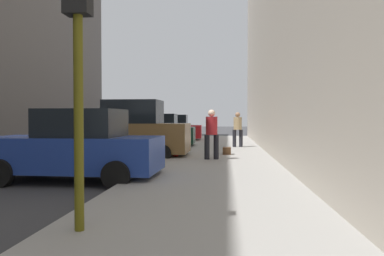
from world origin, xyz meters
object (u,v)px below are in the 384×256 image
at_px(parked_bronze_suv, 130,132).
at_px(pedestrian_in_tan_coat, 238,128).
at_px(fire_hydrant, 175,147).
at_px(traffic_light, 78,23).
at_px(pedestrian_in_red_jacket, 212,132).
at_px(duffel_bag, 227,151).
at_px(parked_dark_green_sedan, 155,132).
at_px(parked_blue_sedan, 76,147).
at_px(parked_red_hatchback, 170,129).

relative_size(parked_bronze_suv, pedestrian_in_tan_coat, 2.71).
xyz_separation_m(fire_hydrant, traffic_light, (0.05, -9.24, 2.26)).
bearing_deg(traffic_light, pedestrian_in_red_jacket, 80.90).
distance_m(parked_bronze_suv, duffel_bag, 3.84).
distance_m(parked_bronze_suv, traffic_light, 9.80).
relative_size(parked_dark_green_sedan, pedestrian_in_tan_coat, 2.48).
height_order(fire_hydrant, traffic_light, traffic_light).
distance_m(parked_blue_sedan, fire_hydrant, 5.20).
distance_m(parked_blue_sedan, pedestrian_in_tan_coat, 10.50).
height_order(pedestrian_in_red_jacket, pedestrian_in_tan_coat, same).
height_order(parked_dark_green_sedan, fire_hydrant, parked_dark_green_sedan).
bearing_deg(parked_blue_sedan, parked_dark_green_sedan, 90.00).
distance_m(parked_blue_sedan, parked_bronze_suv, 5.10).
bearing_deg(pedestrian_in_red_jacket, parked_bronze_suv, 160.10).
height_order(parked_bronze_suv, duffel_bag, parked_bronze_suv).
distance_m(parked_bronze_suv, fire_hydrant, 1.90).
distance_m(traffic_light, pedestrian_in_tan_coat, 14.28).
bearing_deg(duffel_bag, parked_dark_green_sedan, 130.37).
height_order(parked_blue_sedan, traffic_light, traffic_light).
relative_size(traffic_light, duffel_bag, 8.18).
bearing_deg(duffel_bag, parked_blue_sedan, -122.75).
bearing_deg(duffel_bag, pedestrian_in_red_jacket, -106.04).
bearing_deg(parked_dark_green_sedan, pedestrian_in_red_jacket, -62.75).
xyz_separation_m(parked_blue_sedan, fire_hydrant, (1.80, 4.87, -0.35)).
xyz_separation_m(parked_blue_sedan, parked_dark_green_sedan, (0.00, 10.13, 0.00)).
relative_size(parked_dark_green_sedan, traffic_light, 1.18).
bearing_deg(traffic_light, pedestrian_in_tan_coat, 80.30).
relative_size(parked_blue_sedan, parked_dark_green_sedan, 1.00).
bearing_deg(parked_blue_sedan, parked_bronze_suv, 90.00).
xyz_separation_m(pedestrian_in_red_jacket, duffel_bag, (0.52, 1.82, -0.81)).
xyz_separation_m(parked_dark_green_sedan, traffic_light, (1.85, -14.50, 1.91)).
height_order(parked_blue_sedan, parked_dark_green_sedan, same).
xyz_separation_m(parked_red_hatchback, traffic_light, (1.85, -19.87, 1.91)).
distance_m(fire_hydrant, duffel_bag, 2.12).
bearing_deg(fire_hydrant, pedestrian_in_red_jacket, -33.73).
bearing_deg(parked_bronze_suv, parked_dark_green_sedan, 90.00).
height_order(pedestrian_in_tan_coat, duffel_bag, pedestrian_in_tan_coat).
bearing_deg(fire_hydrant, traffic_light, -89.69).
height_order(parked_bronze_suv, pedestrian_in_tan_coat, parked_bronze_suv).
bearing_deg(parked_dark_green_sedan, traffic_light, -82.72).
relative_size(parked_bronze_suv, parked_red_hatchback, 1.09).
height_order(pedestrian_in_red_jacket, duffel_bag, pedestrian_in_red_jacket).
relative_size(parked_red_hatchback, pedestrian_in_tan_coat, 2.49).
distance_m(parked_red_hatchback, duffel_bag, 10.43).
height_order(parked_dark_green_sedan, pedestrian_in_red_jacket, pedestrian_in_red_jacket).
bearing_deg(pedestrian_in_red_jacket, parked_blue_sedan, -128.92).
relative_size(parked_blue_sedan, traffic_light, 1.18).
distance_m(parked_blue_sedan, duffel_bag, 6.88).
relative_size(pedestrian_in_red_jacket, pedestrian_in_tan_coat, 1.00).
distance_m(fire_hydrant, pedestrian_in_tan_coat, 5.36).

